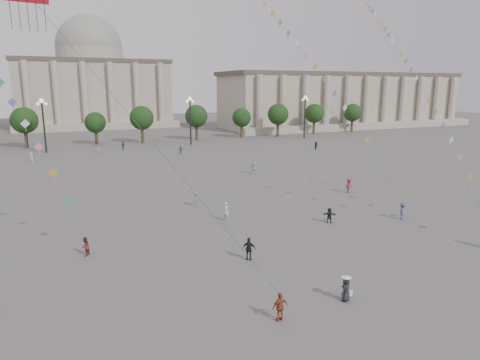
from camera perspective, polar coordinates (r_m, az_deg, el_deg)
name	(u,v)px	position (r m, az deg, el deg)	size (l,w,h in m)	color
ground	(291,286)	(29.53, 6.88, -13.80)	(360.00, 360.00, 0.00)	#4E4B49
hall_east	(344,100)	(146.58, 13.68, 10.30)	(84.00, 26.22, 17.20)	#ADA491
hall_central	(92,82)	(152.51, -19.10, 12.24)	(48.30, 34.30, 35.50)	#ADA491
tree_row	(116,120)	(101.88, -16.15, 7.67)	(137.12, 5.12, 8.00)	#3B2A1D
lamp_post_mid_west	(43,115)	(92.84, -24.79, 7.82)	(2.00, 0.90, 10.65)	#262628
lamp_post_mid_east	(190,112)	(97.18, -6.66, 9.02)	(2.00, 0.90, 10.65)	#262628
lamp_post_far_east	(305,109)	(109.87, 8.65, 9.35)	(2.00, 0.90, 10.65)	#262628
person_crowd_0	(123,146)	(92.45, -15.33, 4.45)	(1.02, 0.42, 1.73)	navy
person_crowd_3	(329,215)	(42.43, 11.83, -4.63)	(1.39, 0.44, 1.50)	black
person_crowd_4	(99,150)	(88.11, -18.28, 3.81)	(1.38, 0.44, 1.49)	white
person_crowd_6	(196,199)	(47.43, -5.84, -2.54)	(1.04, 0.60, 1.61)	slate
person_crowd_7	(254,168)	(64.58, 1.86, 1.67)	(1.76, 0.56, 1.90)	silver
person_crowd_8	(349,186)	(54.69, 14.30, -0.74)	(1.17, 0.67, 1.81)	maroon
person_crowd_9	(316,146)	(90.83, 10.09, 4.54)	(1.53, 0.49, 1.65)	black
person_crowd_10	(32,157)	(81.83, -26.02, 2.72)	(0.71, 0.47, 1.95)	silver
person_crowd_12	(181,150)	(84.01, -7.91, 4.00)	(1.57, 0.50, 1.69)	slate
person_crowd_13	(226,211)	(42.19, -1.86, -4.19)	(0.68, 0.45, 1.88)	silver
tourist_0	(280,307)	(25.19, 5.36, -16.49)	(1.00, 0.42, 1.71)	brown
tourist_1	(249,249)	(32.88, 1.22, -9.18)	(1.05, 0.44, 1.80)	black
kite_flyer_0	(85,246)	(35.82, -19.94, -8.33)	(0.75, 0.58, 1.53)	maroon
kite_flyer_1	(402,211)	(45.53, 20.83, -3.91)	(1.08, 0.62, 1.68)	navy
hat_person	(346,288)	(27.88, 13.97, -13.84)	(0.91, 0.79, 1.69)	black
dragon_kite	(31,9)	(25.89, -26.15, 19.77)	(6.89, 3.72, 20.84)	red
kite_train_east	(399,54)	(66.11, 20.41, 15.48)	(25.52, 48.19, 63.12)	#3F3F3F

